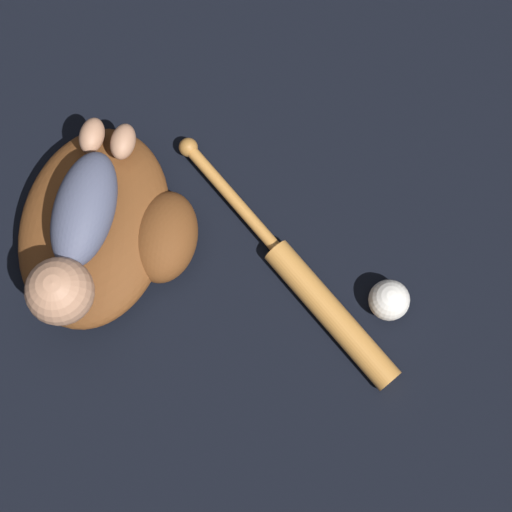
# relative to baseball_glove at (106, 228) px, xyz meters

# --- Properties ---
(ground_plane) EXTENTS (6.00, 6.00, 0.00)m
(ground_plane) POSITION_rel_baseball_glove_xyz_m (0.02, -0.04, -0.05)
(ground_plane) COLOR black
(baseball_glove) EXTENTS (0.39, 0.33, 0.09)m
(baseball_glove) POSITION_rel_baseball_glove_xyz_m (0.00, 0.00, 0.00)
(baseball_glove) COLOR brown
(baseball_glove) RESTS_ON ground
(baby_figure) EXTENTS (0.36, 0.13, 0.11)m
(baby_figure) POSITION_rel_baseball_glove_xyz_m (0.05, -0.01, 0.09)
(baby_figure) COLOR #4C516B
(baby_figure) RESTS_ON baseball_glove
(baseball_bat) EXTENTS (0.31, 0.47, 0.05)m
(baseball_bat) POSITION_rel_baseball_glove_xyz_m (-0.02, 0.35, -0.02)
(baseball_bat) COLOR #C6843D
(baseball_bat) RESTS_ON ground
(baseball) EXTENTS (0.07, 0.07, 0.07)m
(baseball) POSITION_rel_baseball_glove_xyz_m (-0.03, 0.48, -0.01)
(baseball) COLOR white
(baseball) RESTS_ON ground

